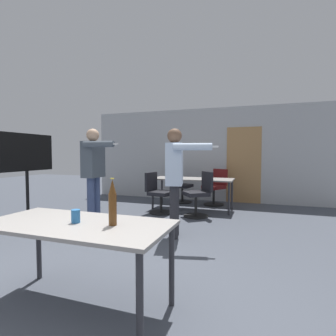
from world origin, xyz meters
TOP-DOWN VIEW (x-y plane):
  - ground_plane at (0.00, 0.00)m, footprint 24.00×24.00m
  - back_wall at (0.03, 5.90)m, footprint 6.74×0.12m
  - conference_table_near at (0.06, 0.29)m, footprint 1.61×0.76m
  - conference_table_far at (0.00, 4.56)m, footprint 1.91×0.75m
  - tv_screen at (-2.82, 2.43)m, footprint 0.44×1.29m
  - person_left_plaid at (-1.50, 2.77)m, footprint 0.83×0.68m
  - person_center_tall at (0.25, 2.44)m, footprint 0.88×0.64m
  - office_chair_far_left at (0.31, 3.90)m, footprint 0.69×0.67m
  - office_chair_far_right at (0.44, 5.32)m, footprint 0.65×0.68m
  - office_chair_side_rolled at (-0.55, 5.34)m, footprint 0.59×0.54m
  - office_chair_near_pushed at (-0.63, 3.94)m, footprint 0.59×0.53m
  - beer_bottle at (0.39, 0.33)m, footprint 0.07×0.07m
  - drink_cup at (0.06, 0.29)m, footprint 0.07×0.07m

SIDE VIEW (x-z plane):
  - ground_plane at x=0.00m, z-range 0.00..0.00m
  - office_chair_near_pushed at x=-0.63m, z-range -0.03..0.87m
  - office_chair_side_rolled at x=-0.55m, z-range -0.03..0.89m
  - office_chair_far_right at x=0.44m, z-range -0.03..0.90m
  - office_chair_far_left at x=0.31m, z-range -0.02..0.93m
  - conference_table_near at x=0.06m, z-range 0.30..1.04m
  - conference_table_far at x=0.00m, z-range 0.30..1.05m
  - drink_cup at x=0.06m, z-range 0.75..0.86m
  - beer_bottle at x=0.39m, z-range 0.73..1.12m
  - person_center_tall at x=0.25m, z-range 0.18..1.90m
  - person_left_plaid at x=-1.50m, z-range 0.19..1.99m
  - tv_screen at x=-2.82m, z-range 0.25..1.98m
  - back_wall at x=0.03m, z-range -0.01..2.60m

